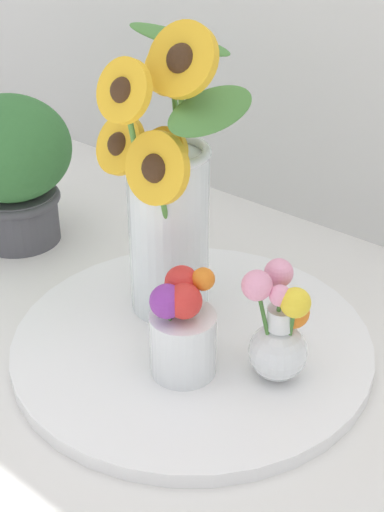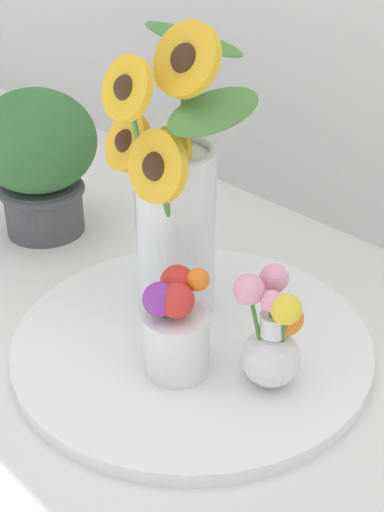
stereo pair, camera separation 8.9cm
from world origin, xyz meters
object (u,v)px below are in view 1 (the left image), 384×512
Objects in this scene: vase_bulb_right at (279,331)px; potted_plant at (11,163)px; mason_jar_sunflowers at (168,204)px; vase_small_center at (181,327)px; serving_tray at (192,343)px.

potted_plant is (-0.55, 0.04, 0.05)m from vase_bulb_right.
vase_small_center is at bearing -43.11° from mason_jar_sunflowers.
mason_jar_sunflowers reaches higher than vase_bulb_right.
vase_bulb_right is 0.55m from potted_plant.
mason_jar_sunflowers is 2.66× the size of vase_bulb_right.
mason_jar_sunflowers reaches higher than potted_plant.
vase_small_center reaches higher than serving_tray.
potted_plant reaches higher than vase_small_center.
mason_jar_sunflowers is 0.17m from vase_small_center.
mason_jar_sunflowers is 0.35m from potted_plant.
mason_jar_sunflowers is 0.22m from vase_bulb_right.
mason_jar_sunflowers is at bearing 172.07° from vase_bulb_right.
vase_bulb_right is at bearing 3.37° from serving_tray.
mason_jar_sunflowers is (-0.07, 0.04, 0.17)m from serving_tray.
potted_plant reaches higher than vase_bulb_right.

